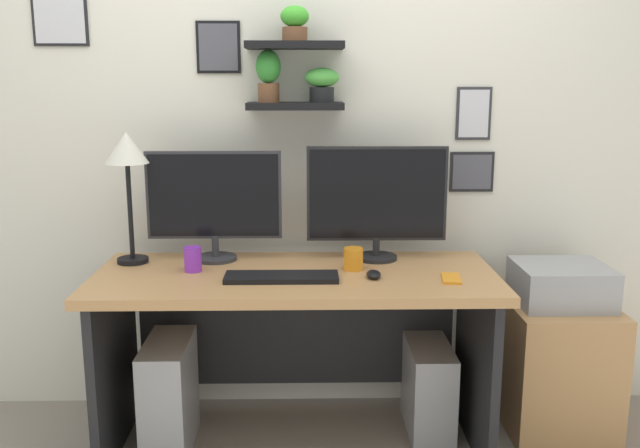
{
  "coord_description": "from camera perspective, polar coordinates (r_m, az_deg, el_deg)",
  "views": [
    {
      "loc": [
        0.05,
        -2.67,
        1.51
      ],
      "look_at": [
        0.1,
        0.05,
        0.94
      ],
      "focal_mm": 38.85,
      "sensor_mm": 36.0,
      "label": 1
    }
  ],
  "objects": [
    {
      "name": "ground_plane",
      "position": [
        3.07,
        -1.94,
        -17.62
      ],
      "size": [
        8.0,
        8.0,
        0.0
      ],
      "primitive_type": "plane",
      "color": "gray"
    },
    {
      "name": "back_wall_assembly",
      "position": [
        3.11,
        -2.0,
        8.99
      ],
      "size": [
        4.4,
        0.24,
        2.7
      ],
      "color": "silver",
      "rests_on": "ground"
    },
    {
      "name": "desk",
      "position": [
        2.9,
        -2.0,
        -7.75
      ],
      "size": [
        1.61,
        0.68,
        0.75
      ],
      "color": "tan",
      "rests_on": "ground"
    },
    {
      "name": "monitor_left",
      "position": [
        2.96,
        -8.71,
        1.9
      ],
      "size": [
        0.57,
        0.18,
        0.47
      ],
      "color": "#2D2D33",
      "rests_on": "desk"
    },
    {
      "name": "monitor_right",
      "position": [
        2.95,
        4.7,
        2.07
      ],
      "size": [
        0.6,
        0.18,
        0.49
      ],
      "color": "black",
      "rests_on": "desk"
    },
    {
      "name": "keyboard",
      "position": [
        2.69,
        -3.18,
        -4.39
      ],
      "size": [
        0.44,
        0.14,
        0.02
      ],
      "primitive_type": "cube",
      "color": "black",
      "rests_on": "desk"
    },
    {
      "name": "computer_mouse",
      "position": [
        2.71,
        4.44,
        -4.15
      ],
      "size": [
        0.06,
        0.09,
        0.03
      ],
      "primitive_type": "ellipsoid",
      "color": "black",
      "rests_on": "desk"
    },
    {
      "name": "desk_lamp",
      "position": [
        2.96,
        -15.61,
        5.2
      ],
      "size": [
        0.18,
        0.18,
        0.55
      ],
      "color": "black",
      "rests_on": "desk"
    },
    {
      "name": "cell_phone",
      "position": [
        2.73,
        10.74,
        -4.42
      ],
      "size": [
        0.09,
        0.15,
        0.01
      ],
      "primitive_type": "cube",
      "rotation": [
        0.0,
        0.0,
        -0.12
      ],
      "color": "orange",
      "rests_on": "desk"
    },
    {
      "name": "coffee_mug",
      "position": [
        2.82,
        2.76,
        -2.89
      ],
      "size": [
        0.08,
        0.08,
        0.09
      ],
      "primitive_type": "cylinder",
      "color": "orange",
      "rests_on": "desk"
    },
    {
      "name": "pen_cup",
      "position": [
        2.83,
        -10.43,
        -2.88
      ],
      "size": [
        0.07,
        0.07,
        0.1
      ],
      "primitive_type": "cylinder",
      "color": "purple",
      "rests_on": "desk"
    },
    {
      "name": "drawer_cabinet",
      "position": [
        3.26,
        18.8,
        -10.93
      ],
      "size": [
        0.44,
        0.5,
        0.57
      ],
      "primitive_type": "cube",
      "color": "tan",
      "rests_on": "ground"
    },
    {
      "name": "printer",
      "position": [
        3.14,
        19.25,
        -4.71
      ],
      "size": [
        0.38,
        0.34,
        0.17
      ],
      "primitive_type": "cube",
      "color": "#9E9EA3",
      "rests_on": "drawer_cabinet"
    },
    {
      "name": "computer_tower_left",
      "position": [
        3.01,
        -12.31,
        -13.6
      ],
      "size": [
        0.18,
        0.4,
        0.46
      ],
      "primitive_type": "cube",
      "color": "#99999E",
      "rests_on": "ground"
    },
    {
      "name": "computer_tower_right",
      "position": [
        3.12,
        8.9,
        -13.18
      ],
      "size": [
        0.18,
        0.4,
        0.39
      ],
      "primitive_type": "cube",
      "color": "#99999E",
      "rests_on": "ground"
    }
  ]
}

